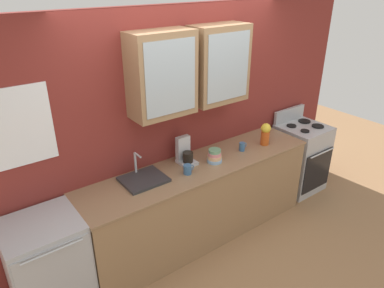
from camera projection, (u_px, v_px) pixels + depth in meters
The scene contains 11 objects.
ground_plane at pixel (200, 234), 4.22m from camera, with size 10.00×10.00×0.00m, color #936B47.
back_wall_unit at pixel (182, 115), 3.86m from camera, with size 4.88×0.41×2.50m.
counter at pixel (201, 201), 4.02m from camera, with size 2.72×0.64×0.93m.
stove_range at pixel (300, 157), 4.96m from camera, with size 0.60×0.62×1.11m.
sink_faucet at pixel (143, 179), 3.52m from camera, with size 0.42×0.35×0.26m.
bowl_stack at pixel (215, 156), 3.85m from camera, with size 0.16×0.16×0.15m.
vase at pixel (265, 133), 4.21m from camera, with size 0.12×0.12×0.27m.
cup_near_sink at pixel (188, 169), 3.63m from camera, with size 0.12×0.08×0.10m.
cup_near_bowls at pixel (242, 147), 4.10m from camera, with size 0.10×0.07×0.10m.
dishwasher at pixel (49, 267), 3.12m from camera, with size 0.63×0.62×0.93m.
coffee_maker at pixel (185, 153), 3.82m from camera, with size 0.17×0.20×0.29m.
Camera 1 is at (-2.08, -2.63, 2.77)m, focal length 33.77 mm.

